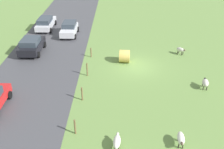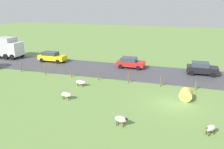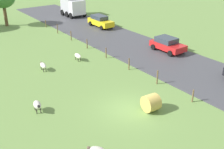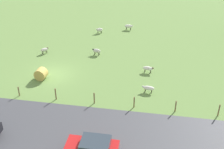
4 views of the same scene
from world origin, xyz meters
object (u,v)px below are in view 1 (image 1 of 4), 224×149
(sheep_0, at_px, (205,83))
(car_0, at_px, (69,29))
(car_1, at_px, (46,23))
(car_4, at_px, (32,45))
(sheep_5, at_px, (181,139))
(sheep_4, at_px, (181,50))
(sheep_2, at_px, (117,141))
(hay_bale_0, at_px, (125,56))

(sheep_0, distance_m, car_0, 17.87)
(car_1, relative_size, car_4, 1.15)
(sheep_5, distance_m, car_1, 24.58)
(sheep_4, bearing_deg, sheep_2, 63.85)
(sheep_0, xyz_separation_m, sheep_4, (0.73, -6.62, -0.03))
(sheep_0, height_order, hay_bale_0, hay_bale_0)
(hay_bale_0, relative_size, car_4, 0.32)
(car_0, xyz_separation_m, car_1, (3.43, -2.09, -0.02))
(car_0, height_order, car_1, car_0)
(car_0, bearing_deg, car_4, 58.50)
(hay_bale_0, height_order, car_4, car_4)
(sheep_5, bearing_deg, hay_bale_0, -73.72)
(sheep_4, xyz_separation_m, sheep_5, (2.65, 13.28, -0.00))
(sheep_0, relative_size, car_0, 0.29)
(sheep_2, height_order, sheep_4, sheep_4)
(hay_bale_0, relative_size, car_0, 0.32)
(sheep_4, distance_m, hay_bale_0, 6.27)
(sheep_0, bearing_deg, sheep_5, 63.07)
(sheep_0, height_order, car_1, car_1)
(car_0, bearing_deg, sheep_4, 157.74)
(car_4, bearing_deg, sheep_2, 124.08)
(hay_bale_0, xyz_separation_m, car_0, (6.69, -7.05, 0.24))
(sheep_0, bearing_deg, car_4, -21.76)
(car_0, xyz_separation_m, car_4, (3.18, 5.18, 0.04))
(car_4, bearing_deg, sheep_5, 134.81)
(sheep_0, bearing_deg, car_1, -39.53)
(hay_bale_0, bearing_deg, sheep_5, 106.28)
(sheep_0, xyz_separation_m, car_4, (16.59, -6.62, 0.36))
(sheep_5, height_order, car_4, car_4)
(sheep_4, height_order, sheep_5, same)
(sheep_0, bearing_deg, car_0, -41.36)
(sheep_2, height_order, car_1, car_1)
(sheep_2, relative_size, hay_bale_0, 1.03)
(sheep_2, xyz_separation_m, car_1, (9.44, -20.86, 0.36))
(sheep_0, distance_m, sheep_5, 7.48)
(sheep_4, distance_m, car_1, 17.68)
(sheep_0, relative_size, sheep_2, 0.87)
(hay_bale_0, distance_m, car_0, 9.72)
(car_0, bearing_deg, car_1, -31.37)
(sheep_2, height_order, car_0, car_0)
(hay_bale_0, distance_m, car_1, 13.64)
(car_1, bearing_deg, car_4, 92.00)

